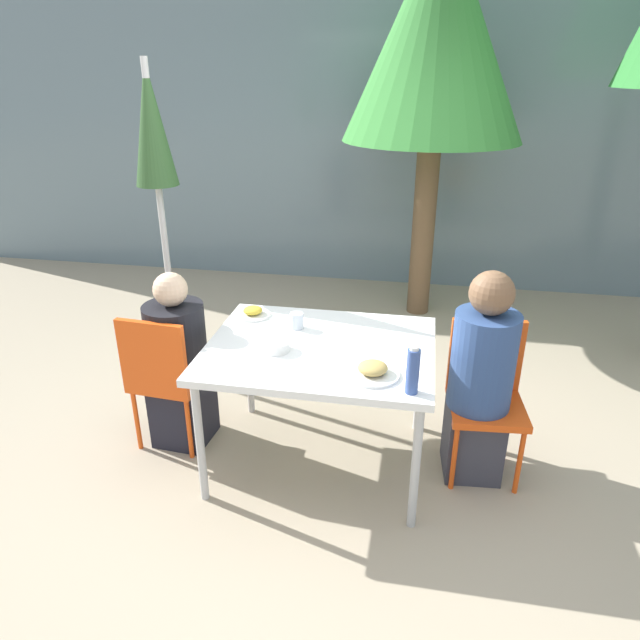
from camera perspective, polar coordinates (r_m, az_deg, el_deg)
name	(u,v)px	position (r m, az deg, el deg)	size (l,w,h in m)	color
ground_plane	(320,460)	(3.45, 0.00, -13.79)	(24.00, 24.00, 0.00)	tan
building_facade	(379,134)	(5.96, 5.97, 17.98)	(10.00, 0.20, 3.00)	slate
dining_table	(320,355)	(3.07, 0.00, -3.56)	(1.21, 0.98, 0.75)	white
chair_left	(165,372)	(3.42, -15.28, -5.04)	(0.43, 0.43, 0.86)	#E54C14
person_left	(179,366)	(3.46, -13.92, -4.49)	(0.34, 0.34, 1.08)	black
chair_right	(486,387)	(3.28, 16.23, -6.46)	(0.43, 0.43, 0.86)	#E54C14
person_right	(480,383)	(3.17, 15.71, -6.07)	(0.34, 0.34, 1.20)	#383842
closed_umbrella	(155,158)	(3.91, -16.15, 15.26)	(0.36, 0.36, 2.17)	#333333
plate_0	(253,313)	(3.42, -6.72, 0.74)	(0.21, 0.21, 0.06)	white
plate_1	(373,371)	(2.76, 5.29, -5.07)	(0.26, 0.26, 0.07)	white
bottle	(413,371)	(2.60, 9.27, -5.02)	(0.06, 0.06, 0.24)	#334C8E
drinking_cup	(297,321)	(3.23, -2.34, -0.07)	(0.08, 0.08, 0.09)	silver
salad_bowl	(276,346)	(2.99, -4.43, -2.60)	(0.15, 0.15, 0.05)	white
tree_behind_right	(438,34)	(5.05, 11.72, 26.25)	(1.48, 1.48, 3.21)	brown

